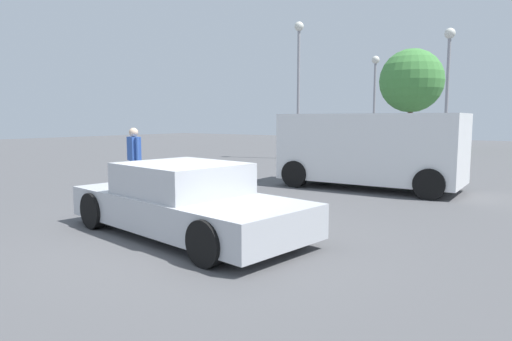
% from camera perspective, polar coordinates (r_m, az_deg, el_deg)
% --- Properties ---
extents(ground_plane, '(80.00, 80.00, 0.00)m').
position_cam_1_polar(ground_plane, '(7.46, -8.16, -8.60)').
color(ground_plane, '#515154').
extents(sedan_foreground, '(4.68, 2.42, 1.20)m').
position_cam_1_polar(sedan_foreground, '(7.68, -8.94, -3.90)').
color(sedan_foreground, '#B7BABF').
rests_on(sedan_foreground, ground_plane).
extents(dog, '(0.67, 0.27, 0.43)m').
position_cam_1_polar(dog, '(10.98, -4.74, -2.26)').
color(dog, white).
rests_on(dog, ground_plane).
extents(van_white, '(4.96, 2.37, 2.08)m').
position_cam_1_polar(van_white, '(12.98, 14.18, 2.76)').
color(van_white, white).
rests_on(van_white, ground_plane).
extents(pedestrian, '(0.54, 0.36, 1.71)m').
position_cam_1_polar(pedestrian, '(12.16, -15.16, 1.99)').
color(pedestrian, navy).
rests_on(pedestrian, ground_plane).
extents(light_post_near, '(0.44, 0.44, 5.53)m').
position_cam_1_polar(light_post_near, '(27.26, 14.81, 10.30)').
color(light_post_near, gray).
rests_on(light_post_near, ground_plane).
extents(light_post_mid, '(0.44, 0.44, 6.53)m').
position_cam_1_polar(light_post_mid, '(22.20, 5.42, 12.91)').
color(light_post_mid, gray).
rests_on(light_post_mid, ground_plane).
extents(light_post_far, '(0.44, 0.44, 5.70)m').
position_cam_1_polar(light_post_far, '(20.98, 23.14, 11.48)').
color(light_post_far, gray).
rests_on(light_post_far, ground_plane).
extents(tree_back_center, '(4.10, 4.10, 6.47)m').
position_cam_1_polar(tree_back_center, '(31.49, 19.07, 10.67)').
color(tree_back_center, brown).
rests_on(tree_back_center, ground_plane).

